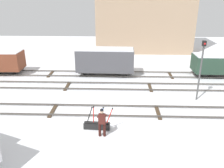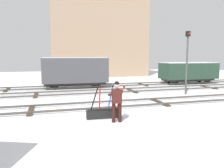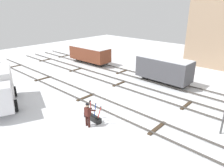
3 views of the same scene
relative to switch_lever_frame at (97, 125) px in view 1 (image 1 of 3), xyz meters
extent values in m
plane|color=white|center=(0.34, 2.09, -0.25)|extent=(60.00, 60.00, 0.00)
cube|color=#4C4742|center=(0.34, 1.37, -0.12)|extent=(44.00, 0.07, 0.10)
cube|color=#4C4742|center=(0.34, 2.81, -0.12)|extent=(44.00, 0.07, 0.10)
cube|color=#423323|center=(-3.18, 2.09, -0.21)|extent=(0.24, 1.94, 0.08)
cube|color=#423323|center=(3.86, 2.09, -0.21)|extent=(0.24, 1.94, 0.08)
cube|color=#4C4742|center=(0.34, 5.83, -0.12)|extent=(44.00, 0.07, 0.10)
cube|color=#4C4742|center=(0.34, 7.27, -0.12)|extent=(44.00, 0.07, 0.10)
cube|color=#423323|center=(-3.18, 6.55, -0.21)|extent=(0.24, 1.94, 0.08)
cube|color=#423323|center=(3.86, 6.55, -0.21)|extent=(0.24, 1.94, 0.08)
cube|color=#4C4742|center=(0.34, 9.02, -0.12)|extent=(44.00, 0.07, 0.10)
cube|color=#4C4742|center=(0.34, 10.46, -0.12)|extent=(44.00, 0.07, 0.10)
cube|color=#423323|center=(-5.53, 9.74, -0.21)|extent=(0.24, 1.94, 0.08)
cube|color=#423323|center=(6.20, 9.74, -0.21)|extent=(0.24, 1.94, 0.08)
cube|color=black|center=(-0.01, 0.00, -0.07)|extent=(1.54, 0.45, 0.36)
cube|color=black|center=(-0.01, 0.00, 0.14)|extent=(1.38, 0.28, 0.06)
cylinder|color=black|center=(-0.42, 0.02, 0.61)|extent=(0.38, 0.08, 1.02)
sphere|color=black|center=(-0.26, 0.02, 1.11)|extent=(0.09, 0.09, 0.09)
cylinder|color=red|center=(-0.18, 0.01, 0.63)|extent=(0.09, 0.06, 1.05)
sphere|color=black|center=(-0.17, 0.01, 1.16)|extent=(0.09, 0.09, 0.09)
cylinder|color=#1E47B7|center=(0.29, -0.02, 0.62)|extent=(0.27, 0.07, 1.04)
sphere|color=black|center=(0.39, -0.02, 1.14)|extent=(0.09, 0.09, 0.09)
cylinder|color=red|center=(0.73, -0.04, 0.61)|extent=(0.40, 0.08, 1.01)
sphere|color=black|center=(0.91, -0.05, 1.10)|extent=(0.09, 0.09, 0.09)
cylinder|color=#351511|center=(0.23, -0.74, 0.15)|extent=(0.15, 0.15, 0.80)
cylinder|color=#351511|center=(0.49, -0.75, 0.15)|extent=(0.15, 0.15, 0.80)
cube|color=#4C1E19|center=(0.36, -0.74, 0.83)|extent=(0.39, 0.26, 0.56)
sphere|color=tan|center=(0.36, -0.74, 1.26)|extent=(0.22, 0.22, 0.22)
sphere|color=black|center=(0.36, -0.74, 1.35)|extent=(0.19, 0.19, 0.19)
cylinder|color=#4C1E19|center=(0.16, -0.47, 0.87)|extent=(0.14, 0.55, 0.23)
cylinder|color=#4C1E19|center=(0.58, -0.51, 0.92)|extent=(0.14, 0.53, 0.32)
cylinder|color=#4C4C4C|center=(7.03, 4.29, 1.77)|extent=(0.12, 0.12, 4.04)
cube|color=black|center=(7.03, 4.29, 3.97)|extent=(0.24, 0.24, 0.36)
sphere|color=red|center=(7.03, 4.16, 3.97)|extent=(0.14, 0.14, 0.14)
cube|color=tan|center=(4.42, 20.86, 6.12)|extent=(12.60, 5.44, 12.74)
cube|color=#2D2B28|center=(-0.12, 9.74, 0.15)|extent=(5.16, 1.39, 0.20)
cube|color=#4C4C51|center=(-0.12, 9.74, 1.27)|extent=(5.45, 2.24, 2.04)
cube|color=silver|center=(-0.12, 9.74, 2.32)|extent=(5.34, 2.16, 0.06)
cylinder|color=black|center=(-1.89, 9.19, 0.10)|extent=(0.70, 0.12, 0.70)
cylinder|color=black|center=(-1.87, 10.36, 0.10)|extent=(0.70, 0.12, 0.70)
cylinder|color=black|center=(1.62, 9.11, 0.10)|extent=(0.70, 0.12, 0.70)
cylinder|color=black|center=(1.65, 10.28, 0.10)|extent=(0.70, 0.12, 0.70)
cube|color=#2D2B28|center=(11.00, 9.74, 0.15)|extent=(5.20, 1.38, 0.20)
cube|color=#284233|center=(11.00, 9.74, 1.01)|extent=(5.48, 2.27, 1.53)
cube|color=silver|center=(11.00, 9.74, 1.81)|extent=(5.37, 2.18, 0.06)
cylinder|color=black|center=(9.22, 9.15, 0.10)|extent=(0.70, 0.11, 0.70)
cylinder|color=black|center=(9.24, 10.36, 0.10)|extent=(0.70, 0.11, 0.70)
cylinder|color=black|center=(-9.28, 9.22, 0.10)|extent=(0.70, 0.12, 0.70)
cylinder|color=black|center=(-9.32, 10.38, 0.10)|extent=(0.70, 0.12, 0.70)
camera|label=1|loc=(1.30, -11.71, 7.08)|focal=37.24mm
camera|label=2|loc=(-2.25, -9.15, 2.44)|focal=35.40mm
camera|label=3|loc=(9.42, -8.24, 7.23)|focal=33.02mm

